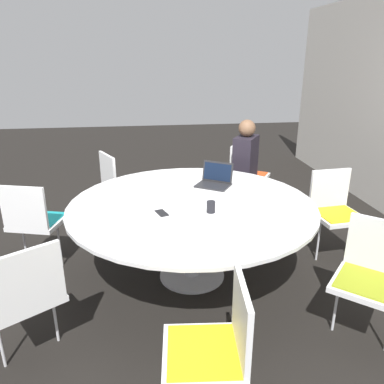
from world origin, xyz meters
The scene contains 13 objects.
ground_plane centered at (0.00, 0.00, 0.00)m, with size 16.00×16.00×0.00m, color black.
conference_table centered at (0.00, 0.00, 0.66)m, with size 2.13×2.13×0.73m.
chair_0 centered at (-1.51, 0.90, 0.53)m, with size 0.60×0.59×0.88m.
chair_1 centered at (-1.28, -0.70, 0.53)m, with size 0.58×0.57×0.88m.
chair_2 centered at (-0.33, -1.42, 0.53)m, with size 0.52×0.54×0.88m.
chair_3 centered at (0.86, -1.18, 0.53)m, with size 0.59×0.60×0.88m.
chair_4 centered at (1.46, -0.07, 0.53)m, with size 0.48×0.46×0.88m.
chair_5 centered at (0.94, 1.12, 0.53)m, with size 0.61×0.61×0.88m.
chair_6 centered at (-0.20, 1.45, 0.53)m, with size 0.46×0.48×0.88m.
person_0 centered at (-1.27, 0.84, 0.72)m, with size 0.42×0.38×1.23m.
laptop centered at (-0.44, 0.29, 0.78)m, with size 0.39×0.40×0.21m.
coffee_cup centered at (0.23, 0.12, 0.78)m, with size 0.07×0.07×0.09m.
cell_phone centered at (0.20, -0.27, 0.74)m, with size 0.16×0.11×0.01m.
Camera 1 is at (2.98, -0.40, 1.93)m, focal length 35.00 mm.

